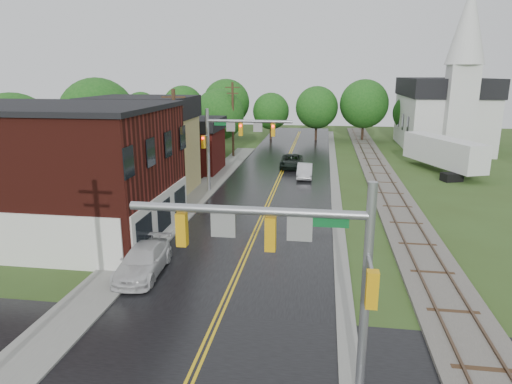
% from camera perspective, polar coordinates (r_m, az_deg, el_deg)
% --- Properties ---
extents(main_road, '(10.00, 90.00, 0.02)m').
position_cam_1_polar(main_road, '(42.20, 2.52, 0.81)').
color(main_road, black).
rests_on(main_road, ground).
extents(cross_road, '(60.00, 9.00, 0.02)m').
position_cam_1_polar(cross_road, '(16.83, -8.36, -22.60)').
color(cross_road, black).
rests_on(cross_road, ground).
extents(curb_right, '(0.80, 70.00, 0.12)m').
position_cam_1_polar(curb_right, '(46.88, 9.75, 2.02)').
color(curb_right, gray).
rests_on(curb_right, ground).
extents(sidewalk_left, '(2.40, 50.00, 0.12)m').
position_cam_1_polar(sidewalk_left, '(38.58, -7.46, -0.65)').
color(sidewalk_left, gray).
rests_on(sidewalk_left, ground).
extents(brick_building, '(14.30, 10.30, 8.30)m').
position_cam_1_polar(brick_building, '(31.25, -23.99, 2.37)').
color(brick_building, '#46140F').
rests_on(brick_building, ground).
extents(yellow_house, '(8.00, 7.00, 6.40)m').
position_cam_1_polar(yellow_house, '(40.36, -13.82, 4.39)').
color(yellow_house, tan).
rests_on(yellow_house, ground).
extents(darkred_building, '(7.00, 6.00, 4.40)m').
position_cam_1_polar(darkred_building, '(48.55, -8.68, 5.15)').
color(darkred_building, '#3F0F0C').
rests_on(darkred_building, ground).
extents(church, '(10.40, 18.40, 20.00)m').
position_cam_1_polar(church, '(66.53, 22.55, 9.93)').
color(church, silver).
rests_on(church, ground).
extents(railroad, '(3.20, 80.00, 0.30)m').
position_cam_1_polar(railroad, '(47.20, 15.34, 1.92)').
color(railroad, '#59544C').
rests_on(railroad, ground).
extents(traffic_signal_near, '(7.34, 0.30, 7.20)m').
position_cam_1_polar(traffic_signal_near, '(13.78, 4.94, -7.48)').
color(traffic_signal_near, gray).
rests_on(traffic_signal_near, ground).
extents(traffic_signal_far, '(7.34, 0.43, 7.20)m').
position_cam_1_polar(traffic_signal_far, '(38.86, -3.00, 7.06)').
color(traffic_signal_far, gray).
rests_on(traffic_signal_far, ground).
extents(utility_pole_b, '(1.80, 0.28, 9.00)m').
position_cam_1_polar(utility_pole_b, '(34.96, -10.01, 5.57)').
color(utility_pole_b, '#382616').
rests_on(utility_pole_b, ground).
extents(utility_pole_c, '(1.80, 0.28, 9.00)m').
position_cam_1_polar(utility_pole_c, '(56.10, -2.91, 9.17)').
color(utility_pole_c, '#382616').
rests_on(utility_pole_c, ground).
extents(tree_left_a, '(6.80, 6.80, 8.67)m').
position_cam_1_polar(tree_left_a, '(40.84, -27.83, 5.96)').
color(tree_left_a, black).
rests_on(tree_left_a, ground).
extents(tree_left_b, '(7.60, 7.60, 9.69)m').
position_cam_1_polar(tree_left_b, '(48.20, -19.01, 8.67)').
color(tree_left_b, black).
rests_on(tree_left_b, ground).
extents(tree_left_c, '(6.00, 6.00, 7.65)m').
position_cam_1_polar(tree_left_c, '(54.05, -11.20, 8.48)').
color(tree_left_c, black).
rests_on(tree_left_c, ground).
extents(tree_left_e, '(6.40, 6.40, 8.16)m').
position_cam_1_polar(tree_left_e, '(58.36, -4.54, 9.46)').
color(tree_left_e, black).
rests_on(tree_left_e, ground).
extents(suv_dark, '(2.50, 5.18, 1.42)m').
position_cam_1_polar(suv_dark, '(50.15, 4.45, 3.85)').
color(suv_dark, black).
rests_on(suv_dark, ground).
extents(sedan_silver, '(1.52, 4.23, 1.39)m').
position_cam_1_polar(sedan_silver, '(45.34, 6.11, 2.62)').
color(sedan_silver, '#B3B3B8').
rests_on(sedan_silver, ground).
extents(pickup_white, '(2.31, 5.11, 1.45)m').
position_cam_1_polar(pickup_white, '(24.50, -13.92, -8.38)').
color(pickup_white, silver).
rests_on(pickup_white, ground).
extents(semi_trailer, '(6.37, 11.29, 3.60)m').
position_cam_1_polar(semi_trailer, '(51.27, 22.35, 4.67)').
color(semi_trailer, black).
rests_on(semi_trailer, ground).
extents(construction_barrel, '(0.63, 0.63, 0.90)m').
position_cam_1_polar(construction_barrel, '(24.45, -13.63, -9.11)').
color(construction_barrel, red).
rests_on(construction_barrel, ground).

